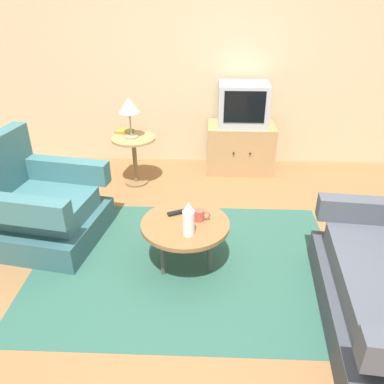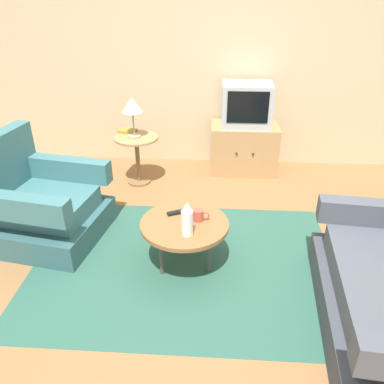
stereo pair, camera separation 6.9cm
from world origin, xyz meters
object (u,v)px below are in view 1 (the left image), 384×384
table_lamp (129,107)px  vase (188,219)px  tv_stand (240,148)px  mug (199,215)px  book (124,131)px  side_table (134,150)px  coffee_table (185,226)px  tv_remote_dark (177,213)px  armchair (38,208)px  television (243,104)px

table_lamp → vase: (0.71, -1.63, -0.37)m
tv_stand → mug: (-0.46, -1.85, 0.16)m
mug → table_lamp: bearing=119.0°
tv_stand → book: bearing=-168.4°
side_table → vase: size_ratio=2.02×
vase → tv_stand: bearing=75.3°
coffee_table → tv_stand: size_ratio=0.88×
mug → tv_remote_dark: (-0.18, 0.09, -0.04)m
table_lamp → tv_stand: bearing=18.7°
mug → coffee_table: bearing=-160.1°
armchair → tv_remote_dark: (1.26, -0.21, 0.11)m
tv_stand → tv_remote_dark: (-0.64, -1.76, 0.13)m
mug → side_table: bearing=118.3°
vase → book: size_ratio=1.30×
tv_stand → tv_remote_dark: size_ratio=4.75×
tv_stand → mug: 1.92m
table_lamp → vase: bearing=-66.3°
table_lamp → book: 0.38m
vase → side_table: bearing=113.0°
armchair → mug: bearing=88.1°
book → vase: bearing=-49.9°
armchair → coffee_table: bearing=85.5°
table_lamp → television: bearing=18.4°
armchair → side_table: armchair is taller
vase → tv_remote_dark: (-0.11, 0.29, -0.12)m
tv_stand → television: (0.00, -0.01, 0.54)m
armchair → television: 2.51m
book → tv_stand: bearing=26.8°
mug → vase: bearing=-111.1°
side_table → tv_stand: 1.31m
table_lamp → vase: 1.82m
vase → book: 1.95m
table_lamp → vase: table_lamp is taller
television → mug: television is taller
side_table → book: (-0.12, 0.14, 0.17)m
television → mug: size_ratio=4.37×
armchair → coffee_table: armchair is taller
armchair → book: (0.55, 1.27, 0.27)m
side_table → tv_stand: tv_stand is taller
tv_stand → table_lamp: table_lamp is taller
mug → book: 1.82m
coffee_table → television: size_ratio=1.23×
tv_stand → armchair: bearing=-140.8°
tv_stand → table_lamp: size_ratio=1.79×
tv_stand → mug: tv_stand is taller
coffee_table → television: bearing=73.1°
television → mug: (-0.46, -1.84, -0.38)m
coffee_table → mug: mug is taller
mug → book: (-0.90, 1.57, 0.13)m
television → vase: television is taller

